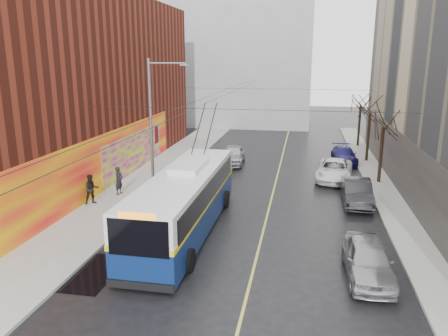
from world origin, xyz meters
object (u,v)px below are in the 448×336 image
Objects in this scene: parked_car_d at (344,155)px; trolleybus at (185,201)px; tree_mid at (371,103)px; parked_car_c at (334,170)px; pedestrian_b at (92,189)px; pedestrian_a at (119,180)px; streetlight_pole at (153,125)px; tree_far at (361,97)px; parked_car_b at (357,192)px; parked_car_a at (368,260)px; tree_near at (384,116)px; following_car at (233,155)px.

trolleybus is at bearing -121.43° from parked_car_d.
tree_mid is 1.22× the size of parked_car_c.
parked_car_d is 2.50× the size of pedestrian_b.
tree_mid is 22.46m from pedestrian_a.
streetlight_pole is 1.37× the size of tree_far.
parked_car_a is at bearing -93.23° from parked_car_b.
following_car is at bearing 160.11° from tree_near.
trolleybus is at bearing -93.19° from following_car.
pedestrian_b is (-6.82, 3.00, -0.63)m from trolleybus.
parked_car_d is (-2.00, -7.59, -4.45)m from tree_far.
parked_car_a is (8.87, -3.39, -0.93)m from trolleybus.
tree_mid is at bearing -90.00° from tree_far.
tree_far is at bearing 83.49° from parked_car_c.
parked_car_c is 15.90m from pedestrian_a.
pedestrian_b is (-15.20, -9.02, 0.34)m from parked_car_c.
parked_car_d is (0.13, 11.60, -0.10)m from parked_car_b.
streetlight_pole is at bearing 143.04° from parked_car_a.
tree_near is 7.01m from tree_mid.
pedestrian_a is (-14.36, -6.80, 0.33)m from parked_car_c.
parked_car_b is at bearing 3.56° from streetlight_pole.
following_car is at bearing -19.00° from pedestrian_a.
pedestrian_b is at bearing -121.30° from following_car.
pedestrian_b is at bearing 156.69° from parked_car_a.
parked_car_b is 11.61m from parked_car_d.
parked_car_c is 2.91× the size of pedestrian_a.
tree_far is at bearing 11.01° from pedestrian_b.
parked_car_d is at bearing 107.32° from tree_near.
parked_car_a is at bearing -100.27° from tree_near.
tree_near is 1.34× the size of parked_car_b.
streetlight_pole is 25.09m from tree_far.
parked_car_b is at bearing -94.04° from parked_car_d.
tree_near is 14.00m from tree_far.
tree_far is at bearing 83.84° from parked_car_b.
tree_far reaches higher than tree_near.
tree_far is 29.41m from pedestrian_b.
parked_car_a is 2.47× the size of pedestrian_a.
streetlight_pole is 15.85m from parked_car_a.
tree_near is 1.36× the size of following_car.
tree_far is 19.79m from parked_car_b.
trolleybus is 2.40× the size of parked_car_c.
tree_far is at bearing 90.00° from tree_mid.
tree_mid reaches higher than tree_far.
trolleybus is 7.96m from pedestrian_a.
parked_car_b is at bearing -112.32° from tree_near.
streetlight_pole is at bearing -158.38° from tree_near.
parked_car_d is at bearing 9.78° from following_car.
tree_mid is 3.52× the size of pedestrian_b.
tree_mid is 1.41× the size of parked_car_d.
tree_near is at bearing -14.82° from pedestrian_b.
trolleybus reaches higher than parked_car_c.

